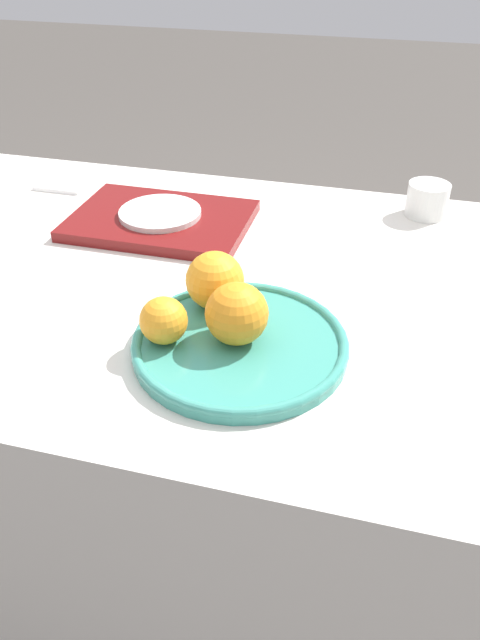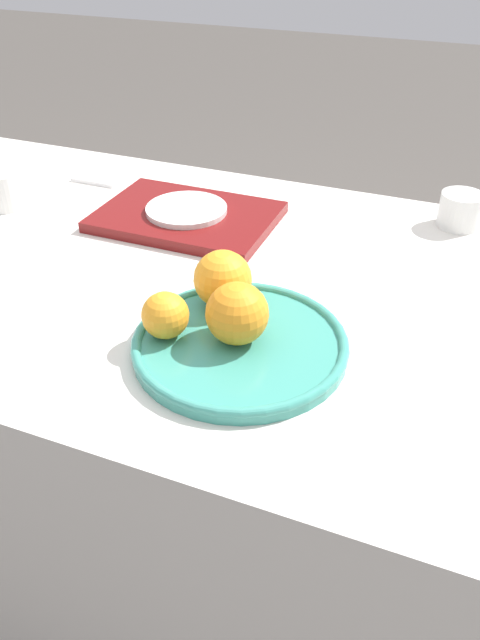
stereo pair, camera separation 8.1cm
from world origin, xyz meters
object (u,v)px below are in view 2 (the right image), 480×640
Objects in this scene: orange_0 at (237,314)px; napkin at (109,172)px; serving_tray at (187,217)px; orange_1 at (165,315)px; cup_1 at (460,210)px; fruit_platter at (240,344)px; orange_2 at (223,279)px; side_plate at (186,209)px; cup_0 at (4,189)px.

orange_0 is 0.60× the size of napkin.
orange_1 is at bearing -68.11° from serving_tray.
cup_1 reaches higher than serving_tray.
serving_tray is 0.50m from cup_1.
fruit_platter reaches higher than napkin.
cup_1 is (0.29, 0.42, -0.03)m from orange_2.
napkin is (-0.50, 0.48, -0.01)m from fruit_platter.
side_plate is at bearing 0.00° from serving_tray.
cup_0 is at bearing -113.05° from napkin.
orange_0 is 1.00× the size of orange_2.
orange_0 is at bearing -23.61° from cup_0.
orange_2 reaches higher than cup_0.
side_plate is (-0.24, 0.33, 0.01)m from fruit_platter.
napkin is (-0.26, 0.15, -0.01)m from serving_tray.
orange_2 is 1.08× the size of cup_1.
serving_tray is (-0.24, 0.33, -0.00)m from fruit_platter.
orange_2 reaches higher than cup_1.
serving_tray is at bearing 0.00° from side_plate.
cup_0 reaches higher than serving_tray.
cup_0 is at bearing 161.04° from orange_2.
orange_0 reaches higher than side_plate.
napkin is at bearing 149.87° from serving_tray.
napkin is at bearing 128.75° from orange_1.
cup_0 reaches higher than side_plate.
orange_0 is at bearing -54.73° from orange_2.
napkin is (-0.49, 0.48, -0.05)m from orange_0.
side_plate is 1.08× the size of napkin.
orange_2 is (-0.05, 0.07, -0.00)m from orange_0.
cup_0 reaches higher than napkin.
orange_2 is 0.60m from napkin.
serving_tray is 0.36m from cup_0.
orange_0 is 0.09m from orange_2.
orange_0 is 0.64m from cup_0.
napkin is at bearing 136.22° from fruit_platter.
side_plate reaches higher than napkin.
fruit_platter is 0.55m from cup_1.
orange_1 is at bearing -166.53° from fruit_platter.
fruit_platter is 0.40m from serving_tray.
serving_tray reaches higher than napkin.
orange_1 is at bearing -51.25° from napkin.
fruit_platter is at bearing -53.06° from orange_2.
fruit_platter is at bearing -114.84° from cup_1.
cup_1 is (0.23, 0.50, 0.02)m from fruit_platter.
orange_1 is 0.20× the size of serving_tray.
orange_1 is at bearing -29.66° from cup_0.
cup_0 is 0.86m from cup_1.
orange_1 is 0.83× the size of cup_1.
cup_1 reaches higher than fruit_platter.
fruit_platter is 0.40m from side_plate.
side_plate is at bearing 10.69° from cup_0.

